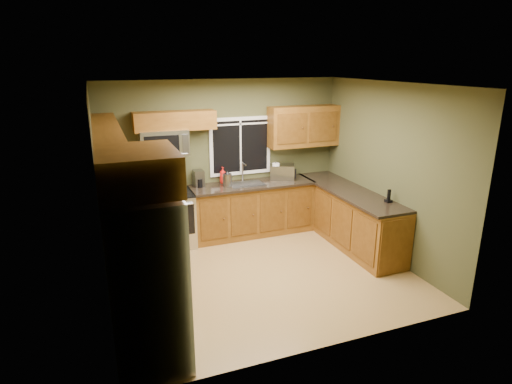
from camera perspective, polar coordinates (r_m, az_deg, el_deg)
floor at (r=6.38m, az=0.71°, el=-10.85°), size 4.20×4.20×0.00m
ceiling at (r=5.64m, az=0.81°, el=14.16°), size 4.20×4.20×0.00m
back_wall at (r=7.51m, az=-4.29°, el=4.48°), size 4.20×0.00×4.20m
front_wall at (r=4.33m, az=9.54°, el=-5.41°), size 4.20×0.00×4.20m
left_wall at (r=5.49m, az=-20.11°, el=-1.37°), size 0.00×3.60×3.60m
right_wall at (r=6.89m, az=17.25°, el=2.57°), size 0.00×3.60×3.60m
window at (r=7.54m, az=-2.09°, el=6.14°), size 1.12×0.03×1.02m
base_cabinets_left at (r=6.26m, az=-16.62°, el=-7.60°), size 0.60×2.65×0.90m
countertop_left at (r=6.08m, az=-16.76°, el=-3.55°), size 0.65×2.65×0.04m
base_cabinets_back at (r=7.62m, az=-0.50°, el=-2.35°), size 2.17×0.60×0.90m
countertop_back at (r=7.45m, az=-0.44°, el=1.00°), size 2.17×0.65×0.04m
base_cabinets_peninsula at (r=7.40m, az=12.25°, el=-3.35°), size 0.60×2.52×0.90m
countertop_peninsula at (r=7.25m, az=12.28°, el=0.13°), size 0.65×2.50×0.04m
upper_cabinets_left at (r=5.82m, az=-19.12°, el=4.97°), size 0.33×2.65×0.72m
upper_cabinets_back_left at (r=7.04m, az=-10.76°, el=9.32°), size 1.30×0.33×0.30m
upper_cabinets_back_right at (r=7.80m, az=6.36°, el=8.70°), size 1.30×0.33×0.72m
upper_cabinet_over_fridge at (r=4.06m, az=-15.56°, el=2.78°), size 0.72×0.90×0.38m
refrigerator at (r=4.47m, az=-14.37°, el=-11.38°), size 0.74×0.90×1.80m
range at (r=7.24m, az=-11.38°, el=-3.62°), size 0.76×0.69×0.94m
microwave at (r=7.03m, az=-12.18°, el=6.41°), size 0.76×0.41×0.42m
sink at (r=7.42m, az=-1.32°, el=1.18°), size 0.60×0.42×0.36m
toaster_oven at (r=7.72m, az=3.52°, el=2.72°), size 0.52×0.47×0.27m
coffee_maker at (r=7.31m, az=-7.66°, el=1.73°), size 0.18×0.23×0.28m
kettle at (r=7.25m, az=-3.85°, el=1.70°), size 0.20×0.20×0.27m
paper_towel_roll at (r=7.66m, az=2.65°, el=2.76°), size 0.14×0.14×0.33m
soap_bottle_a at (r=7.46m, az=-4.46°, el=2.26°), size 0.12×0.12×0.29m
soap_bottle_c at (r=7.49m, az=-4.22°, el=1.83°), size 0.14×0.14×0.16m
cordless_phone at (r=6.75m, az=17.26°, el=-0.82°), size 0.10×0.10×0.20m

